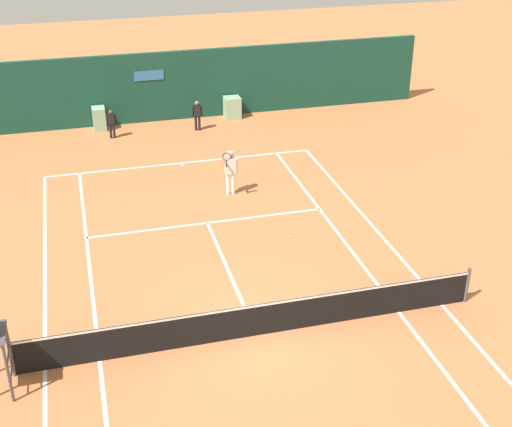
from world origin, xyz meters
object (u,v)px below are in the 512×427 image
Objects in this scene: ball_kid_left_post at (111,122)px; ball_kid_right_post at (197,113)px; tennis_ball_by_sideline at (290,237)px; player_on_baseline at (230,169)px.

ball_kid_right_post is at bearing -172.52° from ball_kid_left_post.
ball_kid_right_post reaches higher than tennis_ball_by_sideline.
player_on_baseline is 7.79m from ball_kid_left_post.
ball_kid_right_post is at bearing -88.82° from player_on_baseline.
player_on_baseline reaches higher than ball_kid_left_post.
player_on_baseline is 6.86m from ball_kid_right_post.
ball_kid_right_post is 20.08× the size of tennis_ball_by_sideline.
ball_kid_left_post is (-3.68, 6.86, -0.26)m from player_on_baseline.
tennis_ball_by_sideline is (4.80, -10.51, -0.71)m from ball_kid_left_post.
player_on_baseline is at bearing 107.08° from tennis_ball_by_sideline.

